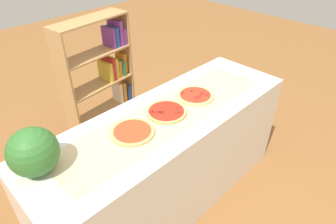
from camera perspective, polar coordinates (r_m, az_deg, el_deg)
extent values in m
plane|color=brown|center=(2.86, 0.00, -16.25)|extent=(12.00, 12.00, 0.00)
cube|color=beige|center=(2.51, 0.00, -9.37)|extent=(2.27, 0.72, 0.95)
cube|color=tan|center=(2.21, 0.00, -0.41)|extent=(1.84, 0.45, 0.00)
cylinder|color=tan|center=(2.03, -6.96, -3.87)|extent=(0.31, 0.31, 0.02)
cylinder|color=red|center=(2.03, -6.98, -3.65)|extent=(0.26, 0.26, 0.00)
cylinder|color=tan|center=(2.21, -0.31, 0.01)|extent=(0.31, 0.31, 0.02)
cylinder|color=#AD2314|center=(2.20, -0.31, 0.27)|extent=(0.27, 0.27, 0.00)
cylinder|color=maroon|center=(2.18, -1.00, -0.09)|extent=(0.03, 0.03, 0.00)
cylinder|color=maroon|center=(2.19, -2.04, 0.02)|extent=(0.03, 0.03, 0.00)
cylinder|color=maroon|center=(2.19, -3.41, 0.11)|extent=(0.04, 0.04, 0.00)
cylinder|color=maroon|center=(2.18, -1.50, -0.02)|extent=(0.03, 0.03, 0.00)
cylinder|color=maroon|center=(2.24, 1.78, 0.91)|extent=(0.03, 0.03, 0.00)
cylinder|color=maroon|center=(2.19, -2.76, 0.09)|extent=(0.03, 0.03, 0.00)
cylinder|color=maroon|center=(2.19, 2.29, 0.04)|extent=(0.03, 0.03, 0.00)
cylinder|color=maroon|center=(2.18, 1.45, 0.02)|extent=(0.03, 0.03, 0.00)
cylinder|color=#DBB26B|center=(2.42, 5.33, 3.19)|extent=(0.31, 0.31, 0.02)
cylinder|color=red|center=(2.42, 5.35, 3.40)|extent=(0.25, 0.25, 0.00)
cylinder|color=maroon|center=(2.42, 6.47, 3.52)|extent=(0.03, 0.03, 0.00)
cylinder|color=maroon|center=(2.37, 5.53, 2.81)|extent=(0.03, 0.03, 0.00)
cylinder|color=maroon|center=(2.39, 6.09, 3.03)|extent=(0.03, 0.03, 0.00)
cylinder|color=maroon|center=(2.46, 4.60, 4.17)|extent=(0.03, 0.03, 0.00)
cylinder|color=maroon|center=(2.42, 7.63, 3.40)|extent=(0.03, 0.03, 0.00)
cylinder|color=maroon|center=(2.42, 2.79, 3.76)|extent=(0.03, 0.03, 0.00)
cylinder|color=maroon|center=(2.45, 6.79, 3.82)|extent=(0.03, 0.03, 0.00)
sphere|color=#2D6628|center=(1.83, -24.82, -7.07)|extent=(0.29, 0.29, 0.29)
cube|color=#A87A47|center=(3.43, -8.40, 7.86)|extent=(0.05, 0.24, 1.40)
cube|color=#A87A47|center=(3.02, -18.91, 2.28)|extent=(0.05, 0.24, 1.40)
cube|color=#A87A47|center=(3.58, -11.89, -4.38)|extent=(0.78, 0.33, 0.02)
cube|color=#753384|center=(3.69, -8.09, -0.06)|extent=(0.05, 0.18, 0.26)
cube|color=#47423D|center=(3.67, -8.61, -0.62)|extent=(0.06, 0.21, 0.22)
cube|color=#753384|center=(3.65, -9.10, -1.05)|extent=(0.06, 0.15, 0.20)
cube|color=gold|center=(3.63, -9.64, -1.68)|extent=(0.05, 0.20, 0.16)
cube|color=#A87A47|center=(3.38, -12.58, 0.17)|extent=(0.78, 0.33, 0.02)
cube|color=#234799|center=(3.52, -8.53, 4.13)|extent=(0.06, 0.20, 0.19)
cube|color=orange|center=(3.47, -9.23, 4.10)|extent=(0.06, 0.16, 0.24)
cube|color=silver|center=(3.44, -9.83, 3.83)|extent=(0.05, 0.15, 0.25)
cube|color=#A87A47|center=(3.21, -13.34, 5.27)|extent=(0.78, 0.33, 0.02)
cube|color=orange|center=(3.35, -9.09, 9.49)|extent=(0.06, 0.14, 0.23)
cube|color=#2D753D|center=(3.33, -9.62, 8.69)|extent=(0.06, 0.20, 0.16)
cube|color=orange|center=(3.31, -10.15, 8.50)|extent=(0.06, 0.17, 0.17)
cube|color=gold|center=(3.26, -10.87, 8.60)|extent=(0.06, 0.18, 0.23)
cube|color=#B22823|center=(3.23, -11.52, 8.39)|extent=(0.06, 0.21, 0.24)
cube|color=gold|center=(3.21, -12.10, 7.83)|extent=(0.06, 0.20, 0.21)
cube|color=#A87A47|center=(3.06, -14.21, 10.91)|extent=(0.78, 0.33, 0.02)
cube|color=#753384|center=(3.23, -9.53, 14.62)|extent=(0.05, 0.20, 0.17)
cube|color=#753384|center=(3.19, -10.19, 15.08)|extent=(0.07, 0.20, 0.26)
cube|color=#234799|center=(3.17, -10.87, 14.30)|extent=(0.07, 0.18, 0.20)
cube|color=#753384|center=(3.14, -11.53, 14.11)|extent=(0.05, 0.19, 0.21)
cube|color=#A87A47|center=(2.94, -15.18, 17.05)|extent=(0.78, 0.33, 0.02)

